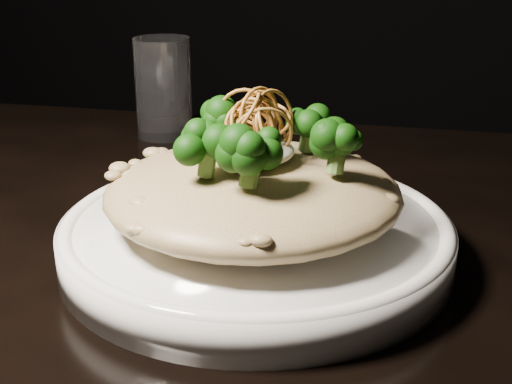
% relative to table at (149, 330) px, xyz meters
% --- Properties ---
extents(table, '(1.10, 0.80, 0.75)m').
position_rel_table_xyz_m(table, '(0.00, 0.00, 0.00)').
color(table, black).
rests_on(table, ground).
extents(plate, '(0.30, 0.30, 0.03)m').
position_rel_table_xyz_m(plate, '(0.10, -0.01, 0.10)').
color(plate, white).
rests_on(plate, table).
extents(risotto, '(0.22, 0.22, 0.05)m').
position_rel_table_xyz_m(risotto, '(0.09, -0.01, 0.14)').
color(risotto, brown).
rests_on(risotto, plate).
extents(broccoli, '(0.15, 0.15, 0.05)m').
position_rel_table_xyz_m(broccoli, '(0.10, -0.01, 0.19)').
color(broccoli, black).
rests_on(broccoli, risotto).
extents(cheese, '(0.06, 0.06, 0.02)m').
position_rel_table_xyz_m(cheese, '(0.09, -0.01, 0.17)').
color(cheese, white).
rests_on(cheese, risotto).
extents(shallots, '(0.05, 0.05, 0.03)m').
position_rel_table_xyz_m(shallots, '(0.10, -0.01, 0.20)').
color(shallots, brown).
rests_on(shallots, cheese).
extents(drinking_glass, '(0.09, 0.09, 0.12)m').
position_rel_table_xyz_m(drinking_glass, '(-0.09, 0.30, 0.14)').
color(drinking_glass, silver).
rests_on(drinking_glass, table).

